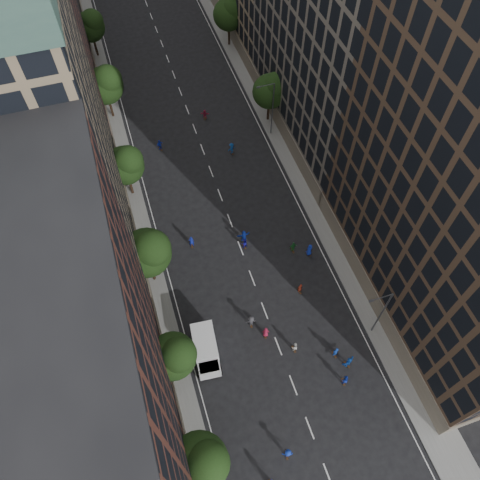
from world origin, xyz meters
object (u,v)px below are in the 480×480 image
Objects in this scene: skater_1 at (335,352)px; skater_2 at (345,380)px; cargo_van at (206,349)px; streetlamp_far at (271,107)px; streetlamp_near at (381,312)px.

skater_2 is (-0.34, -3.03, -0.04)m from skater_1.
cargo_van is 3.43× the size of skater_2.
streetlamp_far is 37.95m from skater_2.
streetlamp_far reaches higher than cargo_van.
skater_1 is at bearing -165.08° from streetlamp_near.
skater_2 is at bearing -140.42° from streetlamp_near.
cargo_van is at bearing -23.16° from skater_2.
streetlamp_far is 35.22m from cargo_van.
streetlamp_near is at bearing -4.10° from cargo_van.
streetlamp_far is at bearing -104.70° from skater_1.
skater_2 is at bearing -97.99° from streetlamp_far.
skater_1 is (-4.90, -1.31, -4.30)m from streetlamp_near.
skater_1 is (13.25, -4.35, -0.67)m from cargo_van.
streetlamp_near is 33.00m from streetlamp_far.
cargo_van reaches higher than skater_1.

